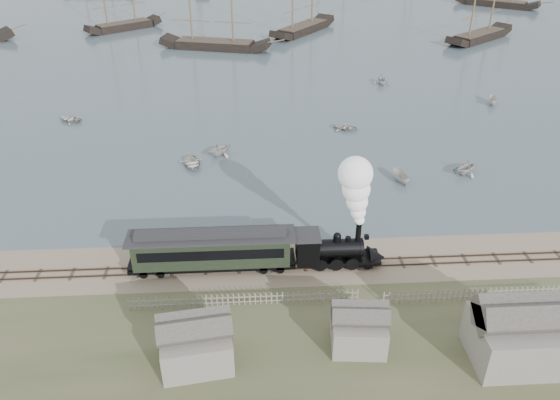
{
  "coord_description": "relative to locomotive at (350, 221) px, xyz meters",
  "views": [
    {
      "loc": [
        -5.67,
        -41.71,
        30.63
      ],
      "look_at": [
        -2.94,
        4.05,
        3.5
      ],
      "focal_mm": 35.0,
      "sensor_mm": 36.0,
      "label": 1
    }
  ],
  "objects": [
    {
      "name": "rowboat_1",
      "position": [
        -12.51,
        23.62,
        -3.77
      ],
      "size": [
        4.48,
        4.57,
        1.83
      ],
      "primitive_type": "imported",
      "rotation": [
        0.0,
        0.0,
        2.23
      ],
      "color": "beige",
      "rests_on": "harbor_water"
    },
    {
      "name": "shed_right",
      "position": [
        10.13,
        -12.0,
        -4.74
      ],
      "size": [
        6.0,
        5.0,
        5.1
      ],
      "primitive_type": null,
      "color": "gray",
      "rests_on": "ground"
    },
    {
      "name": "rowboat_2",
      "position": [
        8.79,
        15.2,
        -4.08
      ],
      "size": [
        3.34,
        1.96,
        1.21
      ],
      "primitive_type": "imported",
      "rotation": [
        0.0,
        0.0,
        3.41
      ],
      "color": "beige",
      "rests_on": "harbor_water"
    },
    {
      "name": "rowboat_7",
      "position": [
        14.23,
        49.8,
        -3.82
      ],
      "size": [
        3.37,
        2.93,
        1.74
      ],
      "primitive_type": "imported",
      "rotation": [
        0.0,
        0.0,
        6.26
      ],
      "color": "beige",
      "rests_on": "harbor_water"
    },
    {
      "name": "ground",
      "position": [
        -2.87,
        2.0,
        -4.74
      ],
      "size": [
        600.0,
        600.0,
        0.0
      ],
      "primitive_type": "plane",
      "color": "tan",
      "rests_on": "ground"
    },
    {
      "name": "rowboat_4",
      "position": [
        17.04,
        16.75,
        -3.8
      ],
      "size": [
        4.31,
        4.43,
        1.78
      ],
      "primitive_type": "imported",
      "rotation": [
        0.0,
        0.0,
        5.31
      ],
      "color": "beige",
      "rests_on": "harbor_water"
    },
    {
      "name": "picket_fence_west",
      "position": [
        -9.37,
        -5.0,
        -4.74
      ],
      "size": [
        19.0,
        0.1,
        1.2
      ],
      "primitive_type": null,
      "color": "gray",
      "rests_on": "ground"
    },
    {
      "name": "rail_track",
      "position": [
        -2.87,
        0.0,
        -4.7
      ],
      "size": [
        120.0,
        1.8,
        0.16
      ],
      "color": "#3E2A22",
      "rests_on": "ground"
    },
    {
      "name": "locomotive",
      "position": [
        0.0,
        0.0,
        0.0
      ],
      "size": [
        8.28,
        3.09,
        10.32
      ],
      "color": "black",
      "rests_on": "ground"
    },
    {
      "name": "rowboat_5",
      "position": [
        29.41,
        39.28,
        -4.07
      ],
      "size": [
        3.41,
        2.23,
        1.23
      ],
      "primitive_type": "imported",
      "rotation": [
        0.0,
        0.0,
        2.79
      ],
      "color": "beige",
      "rests_on": "harbor_water"
    },
    {
      "name": "shed_left",
      "position": [
        -12.87,
        -11.0,
        -4.74
      ],
      "size": [
        5.0,
        4.0,
        4.1
      ],
      "primitive_type": null,
      "color": "gray",
      "rests_on": "ground"
    },
    {
      "name": "picket_fence_east",
      "position": [
        9.63,
        -5.5,
        -4.74
      ],
      "size": [
        15.0,
        0.1,
        1.2
      ],
      "primitive_type": null,
      "color": "gray",
      "rests_on": "ground"
    },
    {
      "name": "passenger_coach",
      "position": [
        -12.24,
        0.0,
        -2.48
      ],
      "size": [
        14.8,
        2.85,
        3.59
      ],
      "color": "black",
      "rests_on": "ground"
    },
    {
      "name": "shed_mid",
      "position": [
        -0.87,
        -10.0,
        -4.74
      ],
      "size": [
        4.0,
        3.5,
        3.6
      ],
      "primitive_type": null,
      "color": "gray",
      "rests_on": "ground"
    },
    {
      "name": "rowboat_3",
      "position": [
        4.99,
        30.72,
        -4.33
      ],
      "size": [
        3.62,
        4.14,
        0.72
      ],
      "primitive_type": "imported",
      "rotation": [
        0.0,
        0.0,
        1.17
      ],
      "color": "beige",
      "rests_on": "harbor_water"
    },
    {
      "name": "rowboat_0",
      "position": [
        -15.75,
        20.64,
        -4.26
      ],
      "size": [
        4.65,
        3.81,
        0.84
      ],
      "primitive_type": "imported",
      "rotation": [
        0.0,
        0.0,
        0.25
      ],
      "color": "beige",
      "rests_on": "harbor_water"
    },
    {
      "name": "rowboat_6",
      "position": [
        -34.72,
        36.25,
        -4.3
      ],
      "size": [
        4.11,
        4.53,
        0.77
      ],
      "primitive_type": "imported",
      "rotation": [
        0.0,
        0.0,
        4.21
      ],
      "color": "beige",
      "rests_on": "harbor_water"
    },
    {
      "name": "beached_dinghy",
      "position": [
        -8.69,
        1.79,
        -4.36
      ],
      "size": [
        4.41,
        4.6,
        0.78
      ],
      "primitive_type": "imported",
      "rotation": [
        0.0,
        0.0,
        0.91
      ],
      "color": "beige",
      "rests_on": "ground"
    }
  ]
}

